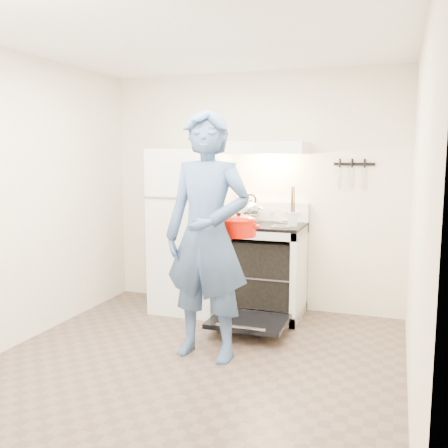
{
  "coord_description": "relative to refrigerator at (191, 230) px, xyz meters",
  "views": [
    {
      "loc": [
        1.48,
        -3.35,
        1.64
      ],
      "look_at": [
        -0.05,
        1.0,
        1.0
      ],
      "focal_mm": 40.0,
      "sensor_mm": 36.0,
      "label": 1
    }
  ],
  "objects": [
    {
      "name": "floor",
      "position": [
        0.58,
        -1.45,
        -0.85
      ],
      "size": [
        3.6,
        3.6,
        0.0
      ],
      "primitive_type": "plane",
      "color": "brown",
      "rests_on": "ground"
    },
    {
      "name": "back_wall",
      "position": [
        0.58,
        0.35,
        0.4
      ],
      "size": [
        3.2,
        0.02,
        2.5
      ],
      "primitive_type": "cube",
      "color": "beige",
      "rests_on": "ground"
    },
    {
      "name": "refrigerator",
      "position": [
        0.0,
        0.0,
        0.0
      ],
      "size": [
        0.7,
        0.7,
        1.7
      ],
      "primitive_type": "cube",
      "color": "silver",
      "rests_on": "floor"
    },
    {
      "name": "stove_body",
      "position": [
        0.81,
        0.02,
        -0.39
      ],
      "size": [
        0.76,
        0.65,
        0.92
      ],
      "primitive_type": "cube",
      "color": "silver",
      "rests_on": "floor"
    },
    {
      "name": "cooktop",
      "position": [
        0.81,
        0.02,
        0.09
      ],
      "size": [
        0.76,
        0.65,
        0.03
      ],
      "primitive_type": "cube",
      "color": "black",
      "rests_on": "stove_body"
    },
    {
      "name": "backsplash",
      "position": [
        0.81,
        0.31,
        0.2
      ],
      "size": [
        0.76,
        0.07,
        0.2
      ],
      "primitive_type": "cube",
      "color": "silver",
      "rests_on": "cooktop"
    },
    {
      "name": "oven_door",
      "position": [
        0.81,
        -0.57,
        -0.72
      ],
      "size": [
        0.7,
        0.54,
        0.04
      ],
      "primitive_type": "cube",
      "color": "black",
      "rests_on": "floor"
    },
    {
      "name": "oven_rack",
      "position": [
        0.81,
        0.02,
        -0.41
      ],
      "size": [
        0.6,
        0.52,
        0.01
      ],
      "primitive_type": "cube",
      "color": "gray",
      "rests_on": "stove_body"
    },
    {
      "name": "range_hood",
      "position": [
        0.81,
        0.1,
        0.86
      ],
      "size": [
        0.76,
        0.5,
        0.12
      ],
      "primitive_type": "cube",
      "color": "silver",
      "rests_on": "back_wall"
    },
    {
      "name": "knife_strip",
      "position": [
        1.63,
        0.33,
        0.7
      ],
      "size": [
        0.4,
        0.02,
        0.03
      ],
      "primitive_type": "cube",
      "color": "black",
      "rests_on": "back_wall"
    },
    {
      "name": "pizza_stone",
      "position": [
        0.87,
        0.08,
        -0.4
      ],
      "size": [
        0.3,
        0.3,
        0.02
      ],
      "primitive_type": "cylinder",
      "color": "#8F7052",
      "rests_on": "oven_rack"
    },
    {
      "name": "tea_kettle",
      "position": [
        0.61,
        0.15,
        0.24
      ],
      "size": [
        0.24,
        0.19,
        0.29
      ],
      "primitive_type": null,
      "color": "silver",
      "rests_on": "cooktop"
    },
    {
      "name": "utensil_jar",
      "position": [
        1.13,
        -0.21,
        0.2
      ],
      "size": [
        0.09,
        0.09,
        0.13
      ],
      "primitive_type": "cylinder",
      "rotation": [
        0.0,
        0.0,
        0.04
      ],
      "color": "silver",
      "rests_on": "cooktop"
    },
    {
      "name": "person",
      "position": [
        0.63,
        -1.14,
        0.14
      ],
      "size": [
        0.76,
        0.53,
        1.99
      ],
      "primitive_type": "imported",
      "rotation": [
        0.0,
        0.0,
        -0.08
      ],
      "color": "navy",
      "rests_on": "floor"
    },
    {
      "name": "dutch_oven",
      "position": [
        0.82,
        -0.9,
        0.19
      ],
      "size": [
        0.36,
        0.29,
        0.23
      ],
      "primitive_type": null,
      "color": "#C60B00",
      "rests_on": "person"
    }
  ]
}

